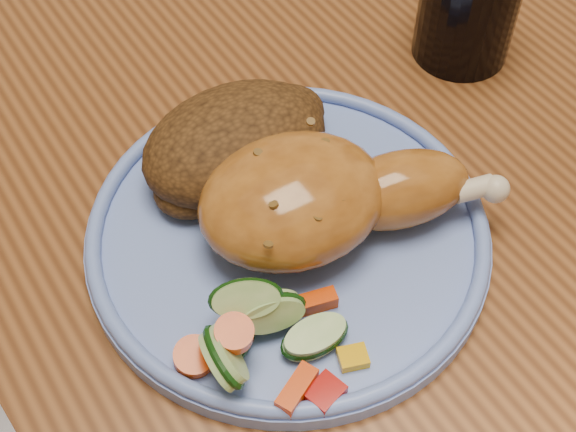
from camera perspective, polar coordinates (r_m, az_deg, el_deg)
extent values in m
cube|color=brown|center=(0.60, 4.75, 5.83)|extent=(0.90, 1.40, 0.04)
cube|color=#4C2D16|center=(1.17, -12.63, 12.13)|extent=(0.42, 0.42, 0.04)
cylinder|color=#4C2D16|center=(1.19, -14.84, -4.29)|extent=(0.04, 0.04, 0.41)
cylinder|color=#4C2D16|center=(1.26, -0.05, 3.04)|extent=(0.04, 0.04, 0.41)
cylinder|color=#4C2D16|center=(1.49, -7.77, 11.88)|extent=(0.04, 0.04, 0.41)
cylinder|color=#6583DA|center=(0.51, 0.00, -1.44)|extent=(0.25, 0.25, 0.01)
torus|color=#6583DA|center=(0.50, 0.00, -0.70)|extent=(0.25, 0.25, 0.01)
ellipsoid|color=#B06924|center=(0.48, 0.32, 1.14)|extent=(0.13, 0.11, 0.06)
ellipsoid|color=#B06924|center=(0.50, 7.95, 1.88)|extent=(0.10, 0.07, 0.05)
sphere|color=beige|center=(0.51, 14.54, 1.87)|extent=(0.02, 0.02, 0.02)
ellipsoid|color=#492C12|center=(0.52, -3.79, 5.23)|extent=(0.13, 0.09, 0.06)
ellipsoid|color=#492C12|center=(0.55, -0.50, 7.05)|extent=(0.06, 0.05, 0.03)
ellipsoid|color=#492C12|center=(0.51, -6.75, 2.05)|extent=(0.05, 0.05, 0.03)
cube|color=#A50A05|center=(0.44, 2.64, -12.44)|extent=(0.02, 0.02, 0.01)
cube|color=#E5A507|center=(0.45, 4.64, -10.00)|extent=(0.02, 0.02, 0.01)
cube|color=#EF4707|center=(0.44, 0.63, -12.25)|extent=(0.03, 0.02, 0.01)
cylinder|color=#EF4707|center=(0.45, -6.69, -9.93)|extent=(0.02, 0.02, 0.01)
cylinder|color=#EF4707|center=(0.43, -3.87, -8.33)|extent=(0.02, 0.02, 0.01)
cube|color=#EF4707|center=(0.47, 1.95, -6.13)|extent=(0.03, 0.02, 0.01)
cylinder|color=#B4D48A|center=(0.46, -3.83, -8.31)|extent=(0.05, 0.05, 0.02)
cylinder|color=#B4D48A|center=(0.45, -1.28, -6.82)|extent=(0.04, 0.03, 0.04)
cylinder|color=#B4D48A|center=(0.44, -3.01, -5.87)|extent=(0.05, 0.05, 0.04)
cylinder|color=#B4D48A|center=(0.44, -4.60, -9.96)|extent=(0.03, 0.04, 0.04)
cylinder|color=#B4D48A|center=(0.45, 1.91, -8.60)|extent=(0.04, 0.04, 0.02)
cylinder|color=black|center=(0.62, 12.79, 14.76)|extent=(0.07, 0.07, 0.10)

